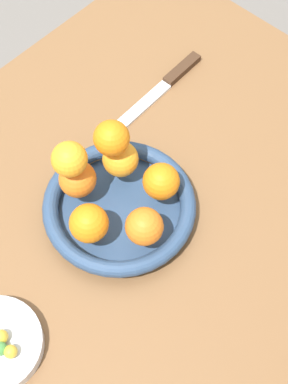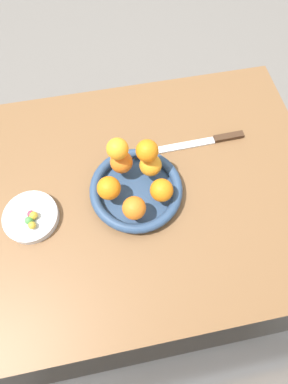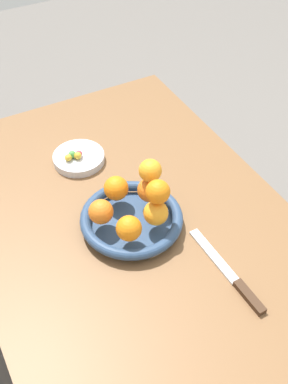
{
  "view_description": "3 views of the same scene",
  "coord_description": "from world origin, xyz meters",
  "px_view_note": "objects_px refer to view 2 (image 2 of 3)",
  "views": [
    {
      "loc": [
        0.28,
        0.35,
        1.59
      ],
      "look_at": [
        -0.06,
        0.04,
        0.81
      ],
      "focal_mm": 55.0,
      "sensor_mm": 36.0,
      "label": 1
    },
    {
      "loc": [
        0.01,
        0.35,
        1.48
      ],
      "look_at": [
        -0.05,
        0.04,
        0.8
      ],
      "focal_mm": 28.0,
      "sensor_mm": 36.0,
      "label": 2
    },
    {
      "loc": [
        -0.73,
        0.35,
        1.62
      ],
      "look_at": [
        -0.03,
        -0.03,
        0.84
      ],
      "focal_mm": 45.0,
      "sensor_mm": 36.0,
      "label": 3
    }
  ],
  "objects_px": {
    "candy_ball_3": "(34,215)",
    "candy_dish": "(31,217)",
    "fruit_bowl": "(136,190)",
    "orange_5": "(147,151)",
    "orange_4": "(121,162)",
    "orange_1": "(134,208)",
    "candy_ball_1": "(31,214)",
    "knife": "(209,141)",
    "orange_3": "(151,165)",
    "candy_ball_0": "(32,225)",
    "orange_6": "(117,149)",
    "candy_ball_2": "(29,220)",
    "orange_2": "(162,190)",
    "orange_0": "(109,188)",
    "dining_table": "(126,205)"
  },
  "relations": [
    {
      "from": "orange_2",
      "to": "knife",
      "type": "xyz_separation_m",
      "value": [
        -0.18,
        -0.16,
        -0.06
      ]
    },
    {
      "from": "orange_0",
      "to": "candy_ball_1",
      "type": "height_order",
      "value": "orange_0"
    },
    {
      "from": "orange_2",
      "to": "candy_dish",
      "type": "bearing_deg",
      "value": -2.68
    },
    {
      "from": "candy_ball_2",
      "to": "candy_dish",
      "type": "bearing_deg",
      "value": -86.06
    },
    {
      "from": "orange_1",
      "to": "candy_ball_1",
      "type": "relative_size",
      "value": 3.05
    },
    {
      "from": "orange_5",
      "to": "candy_ball_1",
      "type": "xyz_separation_m",
      "value": [
        0.31,
        0.07,
        -0.1
      ]
    },
    {
      "from": "orange_1",
      "to": "orange_6",
      "type": "height_order",
      "value": "orange_6"
    },
    {
      "from": "candy_ball_3",
      "to": "candy_dish",
      "type": "bearing_deg",
      "value": -25.26
    },
    {
      "from": "orange_3",
      "to": "orange_0",
      "type": "bearing_deg",
      "value": 21.51
    },
    {
      "from": "candy_dish",
      "to": "candy_ball_3",
      "type": "distance_m",
      "value": 0.03
    },
    {
      "from": "candy_dish",
      "to": "knife",
      "type": "distance_m",
      "value": 0.54
    },
    {
      "from": "fruit_bowl",
      "to": "orange_6",
      "type": "relative_size",
      "value": 4.49
    },
    {
      "from": "orange_2",
      "to": "candy_ball_1",
      "type": "bearing_deg",
      "value": -2.58
    },
    {
      "from": "orange_3",
      "to": "knife",
      "type": "bearing_deg",
      "value": -156.51
    },
    {
      "from": "orange_1",
      "to": "orange_5",
      "type": "distance_m",
      "value": 0.14
    },
    {
      "from": "orange_1",
      "to": "orange_2",
      "type": "relative_size",
      "value": 0.99
    },
    {
      "from": "orange_1",
      "to": "knife",
      "type": "bearing_deg",
      "value": -142.95
    },
    {
      "from": "dining_table",
      "to": "fruit_bowl",
      "type": "height_order",
      "value": "fruit_bowl"
    },
    {
      "from": "orange_1",
      "to": "knife",
      "type": "relative_size",
      "value": 0.23
    },
    {
      "from": "candy_ball_1",
      "to": "knife",
      "type": "xyz_separation_m",
      "value": [
        -0.52,
        -0.15,
        -0.03
      ]
    },
    {
      "from": "orange_5",
      "to": "fruit_bowl",
      "type": "bearing_deg",
      "value": 51.4
    },
    {
      "from": "orange_2",
      "to": "candy_ball_1",
      "type": "xyz_separation_m",
      "value": [
        0.33,
        -0.02,
        -0.04
      ]
    },
    {
      "from": "candy_dish",
      "to": "orange_6",
      "type": "bearing_deg",
      "value": -160.76
    },
    {
      "from": "orange_4",
      "to": "candy_ball_3",
      "type": "xyz_separation_m",
      "value": [
        0.24,
        0.09,
        -0.04
      ]
    },
    {
      "from": "orange_5",
      "to": "orange_3",
      "type": "bearing_deg",
      "value": 133.68
    },
    {
      "from": "candy_dish",
      "to": "orange_5",
      "type": "height_order",
      "value": "orange_5"
    },
    {
      "from": "orange_2",
      "to": "candy_ball_0",
      "type": "bearing_deg",
      "value": 2.79
    },
    {
      "from": "candy_dish",
      "to": "candy_ball_2",
      "type": "relative_size",
      "value": 6.79
    },
    {
      "from": "candy_ball_3",
      "to": "orange_0",
      "type": "bearing_deg",
      "value": -174.1
    },
    {
      "from": "candy_ball_0",
      "to": "orange_6",
      "type": "bearing_deg",
      "value": -153.7
    },
    {
      "from": "orange_5",
      "to": "candy_ball_2",
      "type": "distance_m",
      "value": 0.34
    },
    {
      "from": "fruit_bowl",
      "to": "orange_5",
      "type": "xyz_separation_m",
      "value": [
        -0.04,
        -0.05,
        0.11
      ]
    },
    {
      "from": "candy_dish",
      "to": "orange_4",
      "type": "height_order",
      "value": "orange_4"
    },
    {
      "from": "dining_table",
      "to": "orange_5",
      "type": "height_order",
      "value": "orange_5"
    },
    {
      "from": "candy_ball_0",
      "to": "candy_dish",
      "type": "bearing_deg",
      "value": -75.22
    },
    {
      "from": "dining_table",
      "to": "candy_dish",
      "type": "height_order",
      "value": "candy_dish"
    },
    {
      "from": "fruit_bowl",
      "to": "orange_6",
      "type": "height_order",
      "value": "orange_6"
    },
    {
      "from": "candy_dish",
      "to": "orange_1",
      "type": "relative_size",
      "value": 2.41
    },
    {
      "from": "dining_table",
      "to": "orange_1",
      "type": "xyz_separation_m",
      "value": [
        -0.01,
        0.08,
        0.16
      ]
    },
    {
      "from": "candy_ball_0",
      "to": "candy_ball_3",
      "type": "xyz_separation_m",
      "value": [
        -0.0,
        -0.03,
        0.0
      ]
    },
    {
      "from": "orange_4",
      "to": "candy_dish",
      "type": "bearing_deg",
      "value": 18.02
    },
    {
      "from": "orange_2",
      "to": "candy_ball_1",
      "type": "distance_m",
      "value": 0.34
    },
    {
      "from": "fruit_bowl",
      "to": "orange_1",
      "type": "xyz_separation_m",
      "value": [
        0.02,
        0.07,
        0.05
      ]
    },
    {
      "from": "fruit_bowl",
      "to": "orange_5",
      "type": "relative_size",
      "value": 4.38
    },
    {
      "from": "fruit_bowl",
      "to": "knife",
      "type": "height_order",
      "value": "fruit_bowl"
    },
    {
      "from": "orange_5",
      "to": "orange_0",
      "type": "bearing_deg",
      "value": 26.6
    },
    {
      "from": "dining_table",
      "to": "candy_ball_1",
      "type": "xyz_separation_m",
      "value": [
        0.24,
        0.03,
        0.12
      ]
    },
    {
      "from": "orange_6",
      "to": "candy_ball_2",
      "type": "bearing_deg",
      "value": 22.91
    },
    {
      "from": "fruit_bowl",
      "to": "orange_0",
      "type": "xyz_separation_m",
      "value": [
        0.07,
        0.01,
        0.05
      ]
    },
    {
      "from": "candy_dish",
      "to": "orange_5",
      "type": "relative_size",
      "value": 2.51
    }
  ]
}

